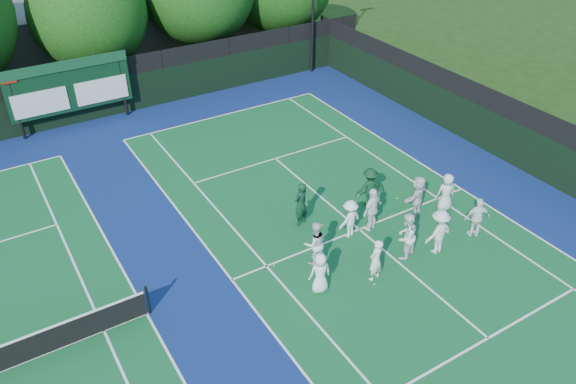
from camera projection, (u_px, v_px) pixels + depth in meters
ground at (376, 243)px, 20.89m from camera, size 120.00×120.00×0.00m
court_apron at (218, 285)px, 18.99m from camera, size 34.00×32.00×0.01m
near_court at (359, 229)px, 21.60m from camera, size 11.05×23.85×0.01m
back_fence at (91, 95)px, 28.93m from camera, size 34.00×0.08×3.00m
divider_fence_right at (524, 141)px, 24.77m from camera, size 0.08×32.00×3.00m
scoreboard at (69, 87)px, 27.73m from camera, size 6.00×0.21×3.55m
clubhouse at (118, 30)px, 36.02m from camera, size 18.00×6.00×4.00m
tree_c at (91, 15)px, 30.49m from camera, size 6.32×6.32×7.72m
tennis_ball_0 at (375, 284)px, 19.00m from camera, size 0.07×0.07×0.07m
tennis_ball_1 at (358, 195)px, 23.52m from camera, size 0.07×0.07×0.07m
tennis_ball_3 at (274, 266)px, 19.80m from camera, size 0.07×0.07×0.07m
tennis_ball_4 at (322, 225)px, 21.78m from camera, size 0.07×0.07×0.07m
tennis_ball_5 at (397, 198)px, 23.34m from camera, size 0.07×0.07×0.07m
player_front_0 at (320, 273)px, 18.40m from camera, size 0.82×0.61×1.52m
player_front_1 at (376, 260)px, 18.85m from camera, size 0.67×0.53×1.63m
player_front_2 at (406, 236)px, 19.76m from camera, size 1.07×0.95×1.84m
player_front_3 at (439, 232)px, 20.03m from camera, size 1.18×0.72×1.78m
player_front_4 at (477, 218)px, 20.85m from camera, size 1.05×0.77×1.65m
player_back_0 at (315, 243)px, 19.53m from camera, size 0.93×0.78×1.72m
player_back_1 at (350, 219)px, 20.89m from camera, size 1.08×0.74×1.54m
player_back_2 at (372, 209)px, 21.16m from camera, size 1.15×0.73×1.82m
player_back_3 at (417, 195)px, 22.05m from camera, size 1.65×1.12×1.71m
player_back_4 at (446, 192)px, 22.31m from camera, size 0.91×0.72×1.62m
coach_left at (301, 204)px, 21.41m from camera, size 0.78×0.63×1.86m
coach_right at (369, 187)px, 22.56m from camera, size 1.21×0.87×1.69m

